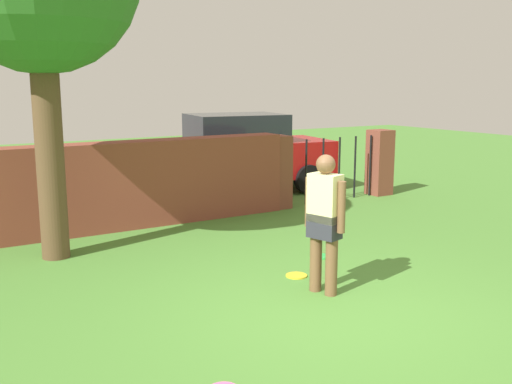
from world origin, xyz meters
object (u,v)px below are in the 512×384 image
object	(u,v)px
person	(325,218)
car	(236,153)
frisbee_yellow	(296,276)
frisbee_green	(320,256)

from	to	relation	value
person	car	size ratio (longest dim) A/B	0.37
car	frisbee_yellow	xyz separation A→B (m)	(-2.21, -5.45, -0.85)
car	frisbee_green	xyz separation A→B (m)	(-1.45, -4.94, -0.85)
person	frisbee_green	bearing A→B (deg)	-52.85
car	frisbee_green	bearing A→B (deg)	-98.26
frisbee_green	frisbee_yellow	xyz separation A→B (m)	(-0.76, -0.50, 0.00)
person	frisbee_yellow	distance (m)	1.10
person	frisbee_green	world-z (taller)	person
frisbee_green	frisbee_yellow	bearing A→B (deg)	-146.58
frisbee_green	frisbee_yellow	distance (m)	0.92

